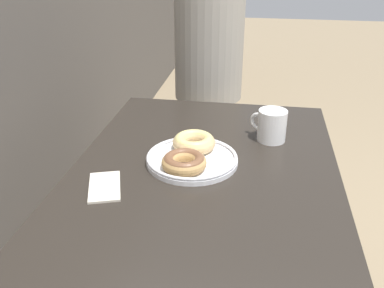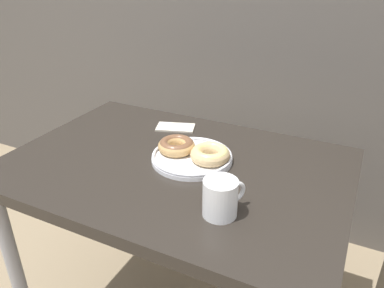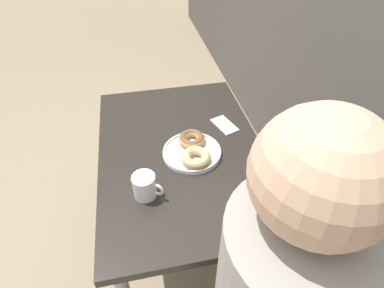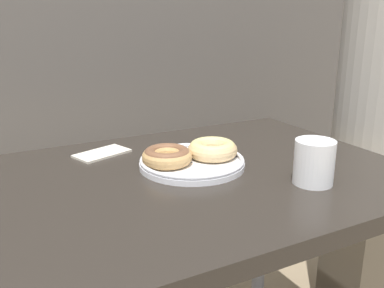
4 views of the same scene
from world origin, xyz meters
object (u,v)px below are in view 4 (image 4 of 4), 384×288
Objects in this scene: donut_plate at (192,156)px; napkin at (102,153)px; dining_table at (185,208)px; person_figure at (380,123)px; coffee_mug at (314,161)px.

donut_plate is 0.26m from napkin.
person_figure is (0.79, 0.09, 0.10)m from dining_table.
coffee_mug reaches higher than napkin.
dining_table is 6.69× the size of napkin.
donut_plate reaches higher than dining_table.
person_figure is at bearing -9.52° from napkin.
dining_table is 9.27× the size of coffee_mug.
person_figure is (0.56, 0.27, -0.04)m from coffee_mug.
napkin is (-0.13, 0.24, 0.09)m from dining_table.
napkin is at bearing 130.41° from coffee_mug.
donut_plate is at bearing 45.98° from dining_table.
person_figure reaches higher than coffee_mug.
dining_table is at bearing -134.02° from donut_plate.
donut_plate is 1.80× the size of napkin.
coffee_mug is 0.08× the size of person_figure.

